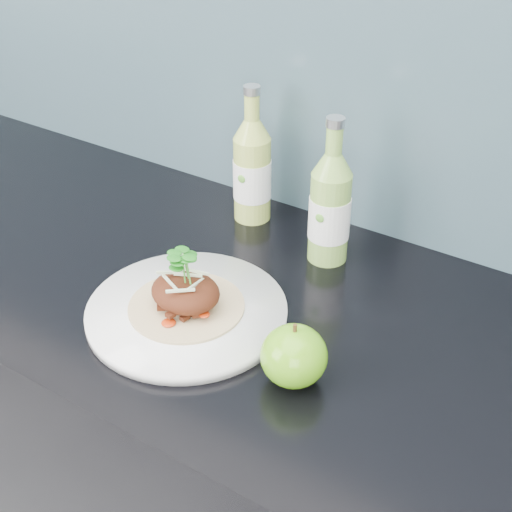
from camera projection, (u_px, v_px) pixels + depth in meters
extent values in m
cube|color=black|center=(251.00, 494.00, 1.31)|extent=(4.00, 0.60, 0.90)
cube|color=#6994A6|center=(354.00, 17.00, 1.07)|extent=(4.00, 0.02, 0.70)
cylinder|color=white|center=(187.00, 312.00, 1.03)|extent=(0.30, 0.30, 0.02)
cylinder|color=tan|center=(186.00, 306.00, 1.02)|extent=(0.17, 0.17, 0.00)
ellipsoid|color=#53220F|center=(186.00, 292.00, 1.01)|extent=(0.10, 0.09, 0.05)
ellipsoid|color=#409710|center=(294.00, 356.00, 0.90)|extent=(0.09, 0.09, 0.08)
cylinder|color=#472D14|center=(295.00, 329.00, 0.87)|extent=(0.01, 0.00, 0.01)
cylinder|color=#ACC150|center=(252.00, 179.00, 1.23)|extent=(0.08, 0.08, 0.15)
cone|color=#ACC150|center=(252.00, 129.00, 1.18)|extent=(0.06, 0.06, 0.03)
cylinder|color=#ACC150|center=(252.00, 107.00, 1.15)|extent=(0.03, 0.03, 0.04)
cylinder|color=silver|center=(252.00, 90.00, 1.14)|extent=(0.03, 0.03, 0.01)
cylinder|color=white|center=(252.00, 179.00, 1.23)|extent=(0.08, 0.08, 0.07)
ellipsoid|color=#59A533|center=(241.00, 179.00, 1.20)|extent=(0.01, 0.00, 0.01)
cylinder|color=#83B34A|center=(329.00, 217.00, 1.12)|extent=(0.07, 0.07, 0.15)
cone|color=#83B34A|center=(333.00, 164.00, 1.07)|extent=(0.06, 0.06, 0.03)
cylinder|color=#83B34A|center=(334.00, 140.00, 1.05)|extent=(0.03, 0.03, 0.04)
cylinder|color=silver|center=(336.00, 122.00, 1.03)|extent=(0.03, 0.03, 0.01)
cylinder|color=white|center=(329.00, 217.00, 1.12)|extent=(0.07, 0.07, 0.07)
ellipsoid|color=#59A533|center=(320.00, 218.00, 1.09)|extent=(0.01, 0.00, 0.01)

